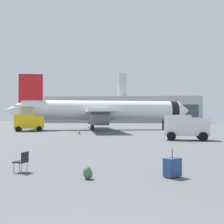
{
  "coord_description": "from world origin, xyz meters",
  "views": [
    {
      "loc": [
        0.3,
        -4.2,
        2.29
      ],
      "look_at": [
        -2.17,
        29.63,
        3.0
      ],
      "focal_mm": 44.9,
      "sensor_mm": 36.0,
      "label": 1
    }
  ],
  "objects_px": {
    "cargo_van": "(186,126)",
    "gate_chair": "(22,161)",
    "safety_cone_mid": "(79,132)",
    "traveller_backpack": "(88,173)",
    "rolling_suitcase": "(172,167)",
    "safety_cone_near": "(35,128)",
    "service_truck": "(29,122)",
    "airplane_at_gate": "(101,111)"
  },
  "relations": [
    {
      "from": "rolling_suitcase",
      "to": "traveller_backpack",
      "type": "height_order",
      "value": "rolling_suitcase"
    },
    {
      "from": "service_truck",
      "to": "rolling_suitcase",
      "type": "height_order",
      "value": "service_truck"
    },
    {
      "from": "rolling_suitcase",
      "to": "gate_chair",
      "type": "xyz_separation_m",
      "value": [
        -6.15,
        0.53,
        0.11
      ]
    },
    {
      "from": "cargo_van",
      "to": "rolling_suitcase",
      "type": "relative_size",
      "value": 4.17
    },
    {
      "from": "cargo_van",
      "to": "gate_chair",
      "type": "bearing_deg",
      "value": -119.51
    },
    {
      "from": "cargo_van",
      "to": "gate_chair",
      "type": "relative_size",
      "value": 5.34
    },
    {
      "from": "airplane_at_gate",
      "to": "rolling_suitcase",
      "type": "distance_m",
      "value": 43.38
    },
    {
      "from": "service_truck",
      "to": "safety_cone_near",
      "type": "distance_m",
      "value": 6.73
    },
    {
      "from": "service_truck",
      "to": "rolling_suitcase",
      "type": "bearing_deg",
      "value": -61.67
    },
    {
      "from": "safety_cone_mid",
      "to": "rolling_suitcase",
      "type": "height_order",
      "value": "rolling_suitcase"
    },
    {
      "from": "traveller_backpack",
      "to": "gate_chair",
      "type": "height_order",
      "value": "gate_chair"
    },
    {
      "from": "service_truck",
      "to": "gate_chair",
      "type": "distance_m",
      "value": 37.19
    },
    {
      "from": "service_truck",
      "to": "airplane_at_gate",
      "type": "bearing_deg",
      "value": 31.93
    },
    {
      "from": "service_truck",
      "to": "safety_cone_mid",
      "type": "distance_m",
      "value": 12.7
    },
    {
      "from": "service_truck",
      "to": "rolling_suitcase",
      "type": "relative_size",
      "value": 4.75
    },
    {
      "from": "cargo_van",
      "to": "safety_cone_near",
      "type": "relative_size",
      "value": 7.02
    },
    {
      "from": "safety_cone_near",
      "to": "traveller_backpack",
      "type": "xyz_separation_m",
      "value": [
        17.06,
        -42.41,
        -0.09
      ]
    },
    {
      "from": "cargo_van",
      "to": "safety_cone_mid",
      "type": "distance_m",
      "value": 16.03
    },
    {
      "from": "airplane_at_gate",
      "to": "traveller_backpack",
      "type": "bearing_deg",
      "value": -84.31
    },
    {
      "from": "airplane_at_gate",
      "to": "traveller_backpack",
      "type": "height_order",
      "value": "airplane_at_gate"
    },
    {
      "from": "traveller_backpack",
      "to": "rolling_suitcase",
      "type": "bearing_deg",
      "value": 9.3
    },
    {
      "from": "rolling_suitcase",
      "to": "gate_chair",
      "type": "relative_size",
      "value": 1.28
    },
    {
      "from": "cargo_van",
      "to": "rolling_suitcase",
      "type": "xyz_separation_m",
      "value": [
        -3.93,
        -18.34,
        -1.06
      ]
    },
    {
      "from": "cargo_van",
      "to": "gate_chair",
      "type": "height_order",
      "value": "cargo_van"
    },
    {
      "from": "cargo_van",
      "to": "safety_cone_near",
      "type": "bearing_deg",
      "value": 135.78
    },
    {
      "from": "gate_chair",
      "to": "cargo_van",
      "type": "bearing_deg",
      "value": 60.49
    },
    {
      "from": "service_truck",
      "to": "safety_cone_near",
      "type": "height_order",
      "value": "service_truck"
    },
    {
      "from": "airplane_at_gate",
      "to": "cargo_van",
      "type": "height_order",
      "value": "airplane_at_gate"
    },
    {
      "from": "airplane_at_gate",
      "to": "safety_cone_mid",
      "type": "distance_m",
      "value": 15.23
    },
    {
      "from": "safety_cone_mid",
      "to": "gate_chair",
      "type": "relative_size",
      "value": 0.79
    },
    {
      "from": "rolling_suitcase",
      "to": "gate_chair",
      "type": "bearing_deg",
      "value": 175.11
    },
    {
      "from": "rolling_suitcase",
      "to": "traveller_backpack",
      "type": "distance_m",
      "value": 3.24
    },
    {
      "from": "service_truck",
      "to": "traveller_backpack",
      "type": "distance_m",
      "value": 39.29
    },
    {
      "from": "safety_cone_mid",
      "to": "safety_cone_near",
      "type": "bearing_deg",
      "value": 128.76
    },
    {
      "from": "airplane_at_gate",
      "to": "rolling_suitcase",
      "type": "bearing_deg",
      "value": -80.03
    },
    {
      "from": "rolling_suitcase",
      "to": "cargo_van",
      "type": "bearing_deg",
      "value": 77.89
    },
    {
      "from": "safety_cone_mid",
      "to": "cargo_van",
      "type": "bearing_deg",
      "value": -36.29
    },
    {
      "from": "safety_cone_mid",
      "to": "traveller_backpack",
      "type": "height_order",
      "value": "safety_cone_mid"
    },
    {
      "from": "cargo_van",
      "to": "safety_cone_mid",
      "type": "relative_size",
      "value": 6.73
    },
    {
      "from": "safety_cone_mid",
      "to": "rolling_suitcase",
      "type": "bearing_deg",
      "value": -72.14
    },
    {
      "from": "airplane_at_gate",
      "to": "safety_cone_mid",
      "type": "bearing_deg",
      "value": -95.66
    },
    {
      "from": "service_truck",
      "to": "traveller_backpack",
      "type": "xyz_separation_m",
      "value": [
        15.88,
        -35.91,
        -1.37
      ]
    }
  ]
}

